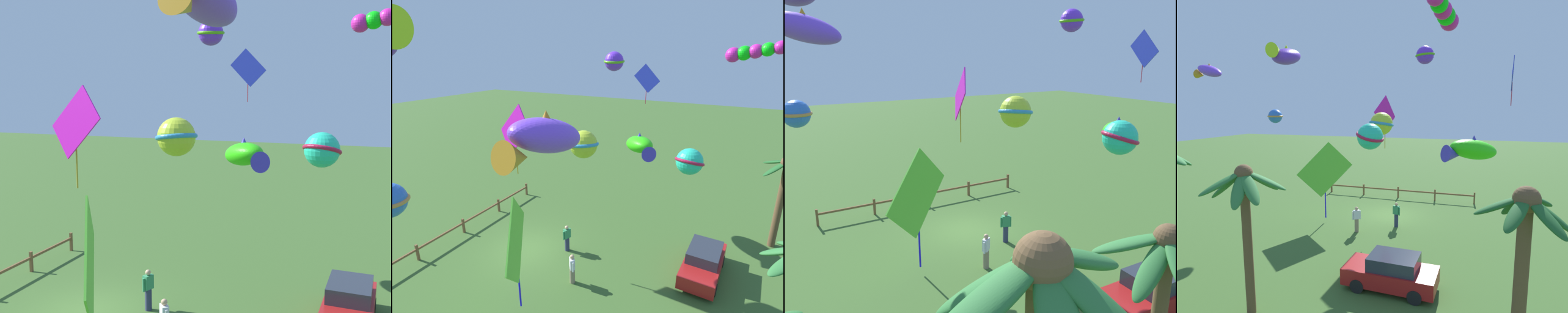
% 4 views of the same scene
% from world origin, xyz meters
% --- Properties ---
extents(ground_plane, '(120.00, 120.00, 0.00)m').
position_xyz_m(ground_plane, '(0.00, 0.00, 0.00)').
color(ground_plane, '#3D6028').
extents(palm_tree_0, '(2.74, 2.72, 5.64)m').
position_xyz_m(palm_tree_0, '(2.03, 12.45, 4.28)').
color(palm_tree_0, brown).
rests_on(palm_tree_0, ground).
extents(rail_fence, '(12.58, 0.12, 0.95)m').
position_xyz_m(rail_fence, '(0.44, -4.64, 0.60)').
color(rail_fence, brown).
rests_on(rail_fence, ground).
extents(parked_car_0, '(3.96, 1.85, 1.51)m').
position_xyz_m(parked_car_0, '(-2.54, 9.25, 0.75)').
color(parked_car_0, '#A51919').
rests_on(parked_car_0, ground).
extents(spectator_0, '(0.52, 0.35, 1.59)m').
position_xyz_m(spectator_0, '(-1.02, 2.09, 0.81)').
color(spectator_0, '#2D3351').
rests_on(spectator_0, ground).
extents(spectator_1, '(0.44, 0.42, 1.59)m').
position_xyz_m(spectator_1, '(1.11, 3.70, 0.81)').
color(spectator_1, gray).
rests_on(spectator_1, ground).
extents(kite_ball_0, '(1.60, 1.61, 1.15)m').
position_xyz_m(kite_ball_0, '(-1.26, 8.25, 6.36)').
color(kite_ball_0, '#23CEA1').
extents(kite_fish_1, '(3.18, 2.85, 1.43)m').
position_xyz_m(kite_fish_1, '(-5.46, 4.64, 5.49)').
color(kite_fish_1, '#2CD811').
extents(kite_diamond_2, '(0.83, 2.50, 3.62)m').
position_xyz_m(kite_diamond_2, '(0.34, 0.04, 7.10)').
color(kite_diamond_2, '#D114BF').
extents(kite_ball_4, '(2.06, 2.06, 1.32)m').
position_xyz_m(kite_ball_4, '(-0.41, 3.53, 6.70)').
color(kite_ball_4, '#B7D42C').
extents(kite_diamond_5, '(3.24, 1.83, 5.12)m').
position_xyz_m(kite_diamond_5, '(3.72, 2.65, 3.50)').
color(kite_diamond_5, '#5DCC34').
extents(kite_diamond_6, '(0.22, 1.74, 2.43)m').
position_xyz_m(kite_diamond_6, '(-7.25, 4.25, 9.23)').
color(kite_diamond_6, '#2430BC').
extents(kite_fish_8, '(1.86, 0.92, 0.94)m').
position_xyz_m(kite_fish_8, '(8.07, 7.46, 9.54)').
color(kite_fish_8, '#753EE8').
extents(kite_ball_9, '(1.44, 1.44, 0.96)m').
position_xyz_m(kite_ball_9, '(7.76, 2.03, 7.03)').
color(kite_ball_9, blue).
extents(kite_ball_10, '(1.31, 1.30, 0.94)m').
position_xyz_m(kite_ball_10, '(-2.92, 3.90, 10.38)').
color(kite_ball_10, '#682ADF').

